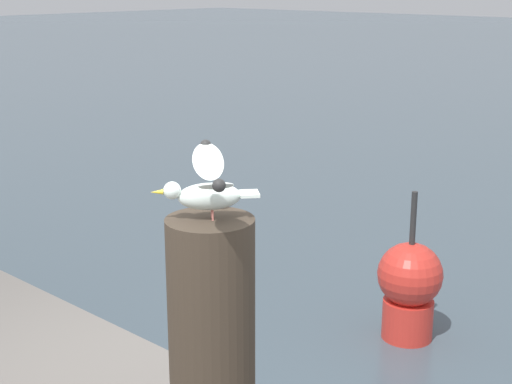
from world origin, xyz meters
TOP-DOWN VIEW (x-y plane):
  - mooring_post at (0.39, -0.39)m, footprint 0.33×0.33m
  - seagull at (0.39, -0.39)m, footprint 0.56×0.50m
  - channel_buoy at (-0.82, 3.15)m, footprint 0.56×0.56m

SIDE VIEW (x-z plane):
  - channel_buoy at x=-0.82m, z-range -0.19..1.14m
  - mooring_post at x=0.39m, z-range 1.25..2.18m
  - seagull at x=0.39m, z-range 2.19..2.42m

